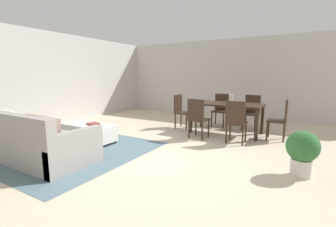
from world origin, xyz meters
name	(u,v)px	position (x,y,z in m)	size (l,w,h in m)	color
ground_plane	(165,159)	(0.00, 0.00, 0.00)	(10.80, 10.80, 0.00)	beige
wall_back	(240,78)	(0.00, 5.00, 1.35)	(9.00, 0.12, 2.70)	beige
wall_left	(37,79)	(-4.50, 0.50, 1.35)	(0.12, 11.00, 2.70)	beige
area_rug	(67,149)	(-1.96, -0.51, 0.00)	(3.00, 2.80, 0.01)	slate
couch	(35,143)	(-1.94, -1.14, 0.29)	(2.13, 0.99, 0.86)	gray
ottoman_table	(89,132)	(-1.98, 0.07, 0.23)	(1.19, 0.53, 0.40)	silver
dining_table	(226,107)	(0.33, 2.39, 0.67)	(1.73, 0.88, 0.76)	#332319
dining_chair_near_left	(197,116)	(-0.08, 1.55, 0.52)	(0.43, 0.43, 0.92)	#332319
dining_chair_near_right	(236,120)	(0.79, 1.58, 0.52)	(0.42, 0.42, 0.92)	#332319
dining_chair_far_left	(221,108)	(-0.08, 3.22, 0.52)	(0.40, 0.40, 0.92)	#332319
dining_chair_far_right	(251,110)	(0.79, 3.20, 0.52)	(0.43, 0.43, 0.92)	#332319
dining_chair_head_east	(281,117)	(1.58, 2.38, 0.52)	(0.41, 0.41, 0.92)	#332319
dining_chair_head_west	(181,109)	(-0.92, 2.37, 0.52)	(0.41, 0.41, 0.92)	#332319
vase_centerpiece	(231,99)	(0.43, 2.44, 0.87)	(0.11, 0.11, 0.23)	silver
book_on_ottoman	(93,124)	(-1.88, 0.11, 0.41)	(0.26, 0.20, 0.03)	maroon
potted_plant	(302,150)	(2.04, 0.40, 0.39)	(0.45, 0.45, 0.67)	beige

